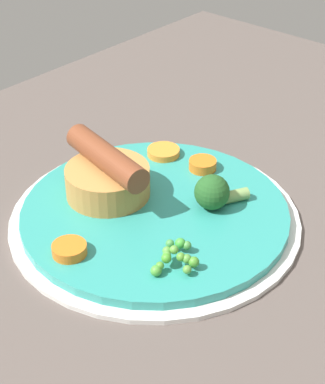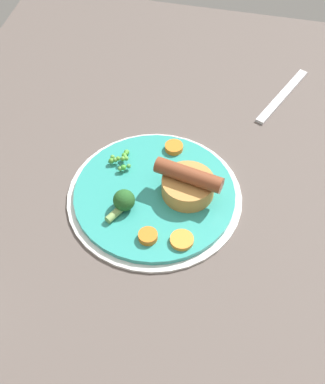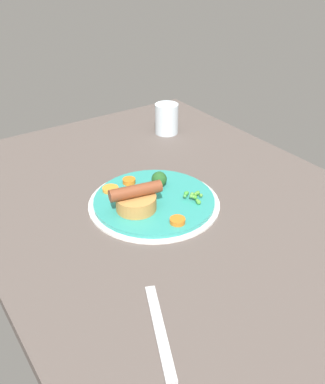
{
  "view_description": "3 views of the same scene",
  "coord_description": "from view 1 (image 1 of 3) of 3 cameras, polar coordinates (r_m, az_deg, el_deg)",
  "views": [
    {
      "loc": [
        36.06,
        30.33,
        40.88
      ],
      "look_at": [
        -2.54,
        -3.63,
        6.12
      ],
      "focal_mm": 60.0,
      "sensor_mm": 36.0,
      "label": 1
    },
    {
      "loc": [
        -54.36,
        -17.12,
        71.83
      ],
      "look_at": [
        -3.21,
        -5.61,
        6.73
      ],
      "focal_mm": 50.0,
      "sensor_mm": 36.0,
      "label": 2
    },
    {
      "loc": [
        63.98,
        -46.42,
        53.79
      ],
      "look_at": [
        -1.47,
        -1.95,
        5.54
      ],
      "focal_mm": 40.0,
      "sensor_mm": 36.0,
      "label": 3
    }
  ],
  "objects": [
    {
      "name": "pea_pile",
      "position": [
        0.56,
        1.15,
        -5.71
      ],
      "size": [
        4.99,
        4.02,
        1.76
      ],
      "color": "#439144",
      "rests_on": "dinner_plate"
    },
    {
      "name": "sausage_pudding",
      "position": [
        0.64,
        -4.92,
        1.49
      ],
      "size": [
        8.46,
        11.27,
        5.62
      ],
      "rotation": [
        0.0,
        0.0,
        1.37
      ],
      "color": "#BC8442",
      "rests_on": "dinner_plate"
    },
    {
      "name": "dinner_plate",
      "position": [
        0.63,
        -0.68,
        -2.11
      ],
      "size": [
        28.57,
        28.57,
        1.4
      ],
      "color": "silver",
      "rests_on": "dining_table"
    },
    {
      "name": "carrot_slice_1",
      "position": [
        0.71,
        0.08,
        3.59
      ],
      "size": [
        4.96,
        4.96,
        0.75
      ],
      "primitive_type": "cylinder",
      "rotation": [
        0.0,
        0.0,
        0.55
      ],
      "color": "orange",
      "rests_on": "dinner_plate"
    },
    {
      "name": "broccoli_floret_near",
      "position": [
        0.62,
        4.54,
        -0.01
      ],
      "size": [
        5.59,
        4.15,
        3.49
      ],
      "rotation": [
        0.0,
        0.0,
        5.8
      ],
      "color": "#235623",
      "rests_on": "dinner_plate"
    },
    {
      "name": "carrot_slice_2",
      "position": [
        0.58,
        -8.28,
        -5.07
      ],
      "size": [
        3.76,
        3.76,
        0.98
      ],
      "primitive_type": "cylinder",
      "rotation": [
        0.0,
        0.0,
        4.48
      ],
      "color": "orange",
      "rests_on": "dinner_plate"
    },
    {
      "name": "carrot_slice_0",
      "position": [
        0.69,
        3.59,
        2.45
      ],
      "size": [
        4.14,
        4.14,
        1.07
      ],
      "primitive_type": "cylinder",
      "rotation": [
        0.0,
        0.0,
        0.92
      ],
      "color": "orange",
      "rests_on": "dinner_plate"
    },
    {
      "name": "dining_table",
      "position": [
        0.61,
        0.98,
        -5.83
      ],
      "size": [
        110.0,
        80.0,
        3.0
      ],
      "primitive_type": "cube",
      "color": "#564C47",
      "rests_on": "ground"
    }
  ]
}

